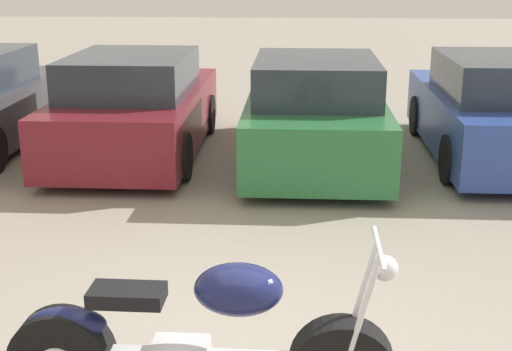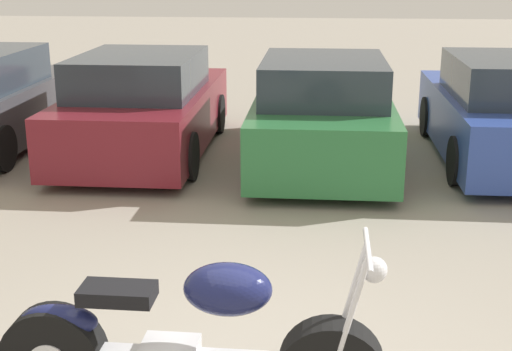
{
  "view_description": "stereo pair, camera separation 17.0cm",
  "coord_description": "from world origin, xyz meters",
  "px_view_note": "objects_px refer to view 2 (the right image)",
  "views": [
    {
      "loc": [
        0.26,
        -3.87,
        2.64
      ],
      "look_at": [
        -0.09,
        1.99,
        0.85
      ],
      "focal_mm": 50.0,
      "sensor_mm": 36.0,
      "label": 1
    },
    {
      "loc": [
        0.43,
        -3.85,
        2.64
      ],
      "look_at": [
        -0.09,
        1.99,
        0.85
      ],
      "focal_mm": 50.0,
      "sensor_mm": 36.0,
      "label": 2
    }
  ],
  "objects_px": {
    "motorcycle": "(187,344)",
    "parked_car_maroon": "(144,108)",
    "parked_car_blue": "(507,113)",
    "parked_car_green": "(322,114)"
  },
  "relations": [
    {
      "from": "parked_car_blue",
      "to": "motorcycle",
      "type": "bearing_deg",
      "value": -118.89
    },
    {
      "from": "parked_car_blue",
      "to": "parked_car_maroon",
      "type": "bearing_deg",
      "value": -179.09
    },
    {
      "from": "motorcycle",
      "to": "parked_car_maroon",
      "type": "distance_m",
      "value": 6.09
    },
    {
      "from": "parked_car_green",
      "to": "parked_car_blue",
      "type": "xyz_separation_m",
      "value": [
        2.47,
        0.3,
        0.0
      ]
    },
    {
      "from": "parked_car_maroon",
      "to": "parked_car_green",
      "type": "xyz_separation_m",
      "value": [
        2.47,
        -0.23,
        0.0
      ]
    },
    {
      "from": "parked_car_maroon",
      "to": "parked_car_blue",
      "type": "xyz_separation_m",
      "value": [
        4.94,
        0.08,
        0.0
      ]
    },
    {
      "from": "motorcycle",
      "to": "parked_car_green",
      "type": "bearing_deg",
      "value": 81.87
    },
    {
      "from": "motorcycle",
      "to": "parked_car_blue",
      "type": "bearing_deg",
      "value": 61.11
    },
    {
      "from": "parked_car_maroon",
      "to": "parked_car_blue",
      "type": "height_order",
      "value": "same"
    },
    {
      "from": "motorcycle",
      "to": "parked_car_maroon",
      "type": "relative_size",
      "value": 0.57
    }
  ]
}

